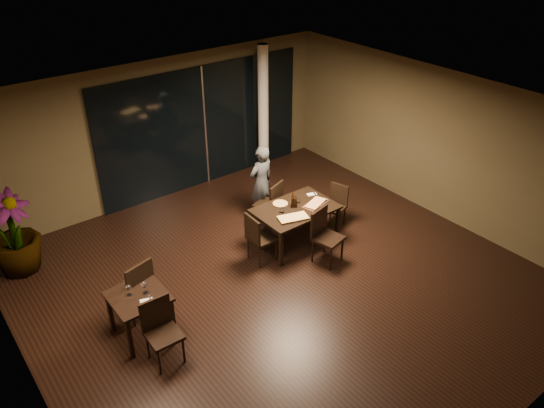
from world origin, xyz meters
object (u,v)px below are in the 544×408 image
at_px(chair_side_near, 161,327).
at_px(bottle_a, 292,200).
at_px(chair_main_far, 271,202).
at_px(chair_side_far, 136,286).
at_px(potted_plant, 12,233).
at_px(chair_main_right, 336,203).
at_px(chair_main_left, 258,236).
at_px(chair_main_near, 324,233).
at_px(diner, 261,182).
at_px(main_table, 295,211).
at_px(side_table, 139,302).
at_px(bottle_b, 296,201).
at_px(bottle_c, 293,199).

bearing_deg(chair_side_near, bottle_a, 20.60).
bearing_deg(chair_main_far, chair_side_far, -5.74).
distance_m(chair_side_far, potted_plant, 2.66).
xyz_separation_m(chair_main_right, chair_side_near, (-4.43, -1.09, 0.07)).
bearing_deg(bottle_a, chair_main_left, -171.46).
distance_m(chair_main_far, chair_main_near, 1.46).
distance_m(chair_side_near, diner, 4.11).
height_order(chair_main_near, diner, diner).
bearing_deg(main_table, chair_side_near, -162.01).
bearing_deg(diner, main_table, 81.63).
height_order(chair_main_right, potted_plant, potted_plant).
distance_m(chair_main_far, diner, 0.50).
bearing_deg(chair_main_near, side_table, 162.63).
height_order(chair_main_far, potted_plant, potted_plant).
distance_m(side_table, bottle_a, 3.43).
relative_size(chair_main_right, diner, 0.54).
bearing_deg(bottle_b, chair_main_far, 92.86).
xyz_separation_m(chair_side_far, bottle_b, (3.29, 0.12, 0.28)).
xyz_separation_m(chair_main_far, chair_main_near, (0.06, -1.46, 0.02)).
distance_m(diner, bottle_c, 1.06).
bearing_deg(chair_main_right, diner, -156.22).
xyz_separation_m(chair_main_far, chair_side_near, (-3.36, -1.81, 0.00)).
xyz_separation_m(diner, bottle_c, (-0.05, -1.05, 0.11)).
distance_m(chair_main_left, potted_plant, 4.22).
bearing_deg(side_table, potted_plant, 109.69).
height_order(bottle_b, bottle_c, bottle_c).
height_order(chair_side_far, chair_side_near, chair_side_far).
bearing_deg(bottle_c, chair_side_near, -160.60).
relative_size(chair_main_right, bottle_c, 2.97).
bearing_deg(chair_main_far, chair_main_near, 72.57).
bearing_deg(chair_main_near, bottle_b, 78.72).
relative_size(chair_main_right, chair_side_far, 0.81).
bearing_deg(potted_plant, chair_main_far, -19.79).
height_order(chair_main_near, potted_plant, potted_plant).
relative_size(main_table, chair_main_near, 1.48).
distance_m(chair_main_near, chair_main_right, 1.26).
bearing_deg(main_table, bottle_c, 83.62).
bearing_deg(chair_side_far, chair_main_right, 167.73).
relative_size(side_table, potted_plant, 0.52).
bearing_deg(chair_main_left, chair_side_near, 114.67).
relative_size(main_table, chair_main_left, 1.55).
bearing_deg(main_table, chair_main_left, -175.24).
bearing_deg(bottle_c, chair_main_far, 91.86).
relative_size(chair_side_near, bottle_b, 3.95).
distance_m(diner, bottle_a, 1.10).
xyz_separation_m(potted_plant, bottle_a, (4.37, -2.24, 0.12)).
bearing_deg(chair_main_left, potted_plant, 57.78).
relative_size(chair_main_left, bottle_a, 3.35).
bearing_deg(bottle_c, side_table, -170.09).
bearing_deg(bottle_b, side_table, -171.37).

